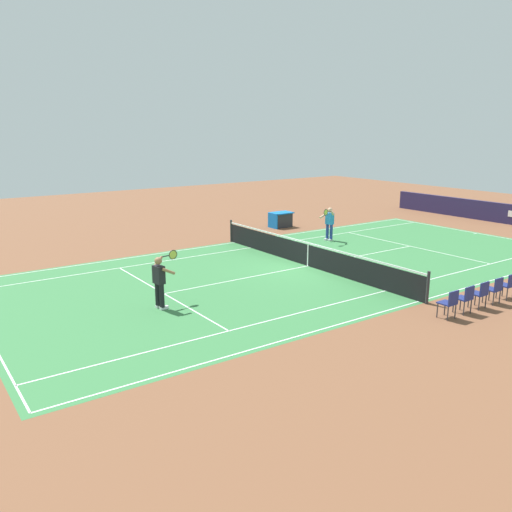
# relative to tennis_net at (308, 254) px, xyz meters

# --- Properties ---
(ground_plane) EXTENTS (60.00, 60.00, 0.00)m
(ground_plane) POSITION_rel_tennis_net_xyz_m (0.00, 0.00, -0.49)
(ground_plane) COLOR brown
(court_slab) EXTENTS (24.20, 11.40, 0.00)m
(court_slab) POSITION_rel_tennis_net_xyz_m (0.00, 0.00, -0.49)
(court_slab) COLOR #387A42
(court_slab) RESTS_ON ground_plane
(court_line_markings) EXTENTS (23.85, 11.05, 0.01)m
(court_line_markings) POSITION_rel_tennis_net_xyz_m (0.00, 0.00, -0.49)
(court_line_markings) COLOR white
(court_line_markings) RESTS_ON ground_plane
(tennis_net) EXTENTS (0.10, 11.70, 1.08)m
(tennis_net) POSITION_rel_tennis_net_xyz_m (0.00, 0.00, 0.00)
(tennis_net) COLOR #2D2D33
(tennis_net) RESTS_ON ground_plane
(tennis_player_near) EXTENTS (1.03, 0.82, 1.70)m
(tennis_player_near) POSITION_rel_tennis_net_xyz_m (7.12, 1.30, 0.44)
(tennis_player_near) COLOR black
(tennis_player_near) RESTS_ON ground_plane
(tennis_player_far) EXTENTS (1.02, 0.83, 1.70)m
(tennis_player_far) POSITION_rel_tennis_net_xyz_m (-4.13, -3.21, 0.44)
(tennis_player_far) COLOR navy
(tennis_player_far) RESTS_ON ground_plane
(tennis_ball) EXTENTS (0.07, 0.07, 0.07)m
(tennis_ball) POSITION_rel_tennis_net_xyz_m (-0.41, 2.32, -0.46)
(tennis_ball) COLOR #CCE01E
(tennis_ball) RESTS_ON ground_plane
(spectator_chair_0) EXTENTS (0.44, 0.44, 0.88)m
(spectator_chair_0) POSITION_rel_tennis_net_xyz_m (-2.54, 7.02, 0.03)
(spectator_chair_0) COLOR #38383D
(spectator_chair_0) RESTS_ON ground_plane
(spectator_chair_1) EXTENTS (0.44, 0.44, 0.88)m
(spectator_chair_1) POSITION_rel_tennis_net_xyz_m (-1.76, 7.02, 0.03)
(spectator_chair_1) COLOR #38383D
(spectator_chair_1) RESTS_ON ground_plane
(spectator_chair_2) EXTENTS (0.44, 0.44, 0.88)m
(spectator_chair_2) POSITION_rel_tennis_net_xyz_m (-0.97, 7.02, 0.03)
(spectator_chair_2) COLOR #38383D
(spectator_chair_2) RESTS_ON ground_plane
(spectator_chair_3) EXTENTS (0.44, 0.44, 0.88)m
(spectator_chair_3) POSITION_rel_tennis_net_xyz_m (-0.19, 7.02, 0.03)
(spectator_chair_3) COLOR #38383D
(spectator_chair_3) RESTS_ON ground_plane
(spectator_chair_4) EXTENTS (0.44, 0.44, 0.88)m
(spectator_chair_4) POSITION_rel_tennis_net_xyz_m (0.59, 7.02, 0.03)
(spectator_chair_4) COLOR #38383D
(spectator_chair_4) RESTS_ON ground_plane
(equipment_cart_tarped) EXTENTS (1.25, 0.84, 0.85)m
(equipment_cart_tarped) POSITION_rel_tennis_net_xyz_m (-4.38, -7.45, -0.05)
(equipment_cart_tarped) COLOR #2D2D33
(equipment_cart_tarped) RESTS_ON ground_plane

